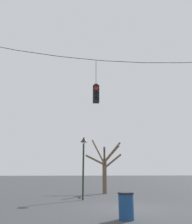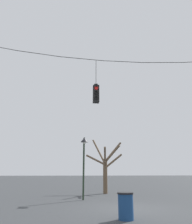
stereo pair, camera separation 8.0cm
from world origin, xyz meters
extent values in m
plane|color=#383A3D|center=(0.00, 0.00, 0.00)|extent=(200.00, 200.00, 0.00)
cylinder|color=black|center=(-4.94, -0.03, 8.31)|extent=(2.47, 0.03, 0.29)
cylinder|color=black|center=(-2.47, -0.03, 8.11)|extent=(2.47, 0.03, 0.16)
cylinder|color=black|center=(0.00, -0.03, 8.05)|extent=(2.47, 0.03, 0.03)
cylinder|color=black|center=(2.47, -0.03, 8.11)|extent=(2.47, 0.03, 0.16)
cube|color=black|center=(-1.64, -0.03, 5.95)|extent=(0.34, 0.34, 0.99)
cube|color=black|center=(-1.64, -0.03, 6.49)|extent=(0.19, 0.19, 0.10)
cylinder|color=black|center=(-1.64, -0.03, 7.30)|extent=(0.02, 0.02, 1.52)
cylinder|color=red|center=(-1.64, -0.22, 6.25)|extent=(0.20, 0.03, 0.20)
cylinder|color=black|center=(-1.64, -0.26, 6.34)|extent=(0.07, 0.12, 0.07)
cylinder|color=black|center=(-1.64, -0.22, 5.95)|extent=(0.20, 0.03, 0.20)
cylinder|color=black|center=(-1.64, -0.26, 6.04)|extent=(0.07, 0.12, 0.07)
cylinder|color=black|center=(-1.64, -0.22, 5.65)|extent=(0.20, 0.03, 0.20)
cylinder|color=black|center=(-1.64, -0.26, 5.74)|extent=(0.07, 0.12, 0.07)
cylinder|color=#233323|center=(-2.14, 3.52, 2.00)|extent=(0.12, 0.12, 4.00)
cylinder|color=#233323|center=(-2.14, 3.25, 3.95)|extent=(0.07, 0.54, 0.07)
cone|color=#232328|center=(-2.14, 2.98, 3.80)|extent=(0.49, 0.49, 0.30)
sphere|color=silver|center=(-2.14, 2.98, 3.66)|extent=(0.22, 0.22, 0.22)
cylinder|color=brown|center=(-0.14, 7.65, 1.42)|extent=(0.36, 0.36, 2.83)
cylinder|color=brown|center=(-0.92, 7.99, 2.76)|extent=(1.71, 0.85, 0.98)
cylinder|color=brown|center=(-0.24, 6.88, 2.93)|extent=(0.39, 1.67, 1.61)
cylinder|color=brown|center=(-0.60, 8.38, 3.53)|extent=(1.13, 1.66, 2.32)
cylinder|color=brown|center=(0.55, 7.55, 3.42)|extent=(1.52, 0.38, 1.74)
cylinder|color=brown|center=(0.44, 7.22, 3.24)|extent=(1.33, 1.07, 1.49)
cylinder|color=brown|center=(0.61, 7.74, 2.66)|extent=(1.61, 0.34, 1.28)
cylinder|color=navy|center=(-0.74, -2.65, 0.46)|extent=(0.57, 0.57, 0.92)
cylinder|color=black|center=(-0.74, -2.65, 0.95)|extent=(0.62, 0.62, 0.06)
camera|label=1|loc=(-2.78, -11.48, 1.75)|focal=35.00mm
camera|label=2|loc=(-2.70, -11.48, 1.75)|focal=35.00mm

